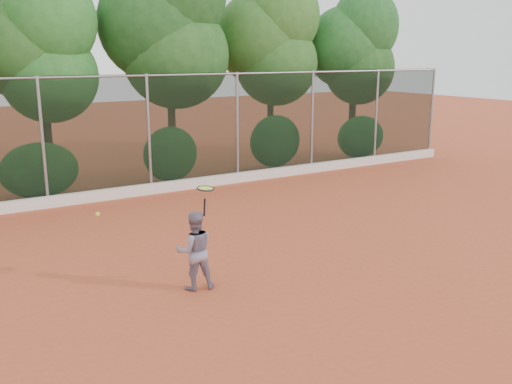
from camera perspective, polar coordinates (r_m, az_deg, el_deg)
ground at (r=11.48m, az=2.64°, el=-7.09°), size 80.00×80.00×0.00m
concrete_curb at (r=17.26m, az=-10.21°, el=0.35°), size 24.00×0.20×0.30m
tennis_player at (r=10.10m, az=-6.17°, el=-5.84°), size 0.79×0.68×1.42m
chainlink_fence at (r=17.11m, az=-10.67°, el=6.04°), size 24.09×0.09×3.50m
foliage_backdrop at (r=18.67m, az=-14.92°, el=14.28°), size 23.70×3.63×7.55m
tennis_racket at (r=9.82m, az=-5.07°, el=0.13°), size 0.39×0.39×0.53m
tennis_ball_in_flight at (r=9.06m, az=-15.55°, el=-2.15°), size 0.07×0.07×0.07m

